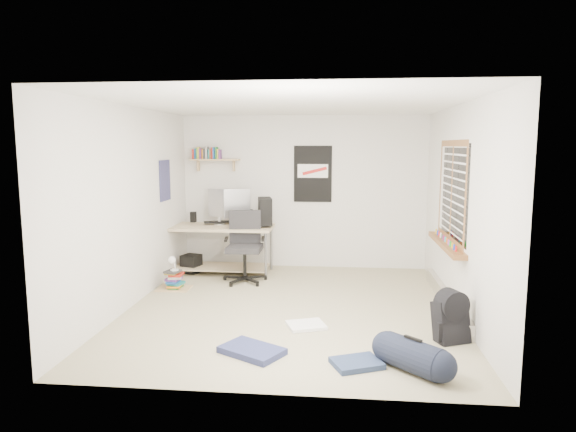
# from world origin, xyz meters

# --- Properties ---
(floor) EXTENTS (4.00, 4.50, 0.01)m
(floor) POSITION_xyz_m (0.00, 0.00, -0.01)
(floor) COLOR gray
(floor) RESTS_ON ground
(ceiling) EXTENTS (4.00, 4.50, 0.01)m
(ceiling) POSITION_xyz_m (0.00, 0.00, 2.50)
(ceiling) COLOR white
(ceiling) RESTS_ON ground
(back_wall) EXTENTS (4.00, 0.01, 2.50)m
(back_wall) POSITION_xyz_m (0.00, 2.25, 1.25)
(back_wall) COLOR silver
(back_wall) RESTS_ON ground
(left_wall) EXTENTS (0.01, 4.50, 2.50)m
(left_wall) POSITION_xyz_m (-2.00, 0.00, 1.25)
(left_wall) COLOR silver
(left_wall) RESTS_ON ground
(right_wall) EXTENTS (0.01, 4.50, 2.50)m
(right_wall) POSITION_xyz_m (2.00, 0.00, 1.25)
(right_wall) COLOR silver
(right_wall) RESTS_ON ground
(desk) EXTENTS (1.86, 1.17, 0.79)m
(desk) POSITION_xyz_m (-1.31, 1.66, 0.36)
(desk) COLOR tan
(desk) RESTS_ON floor
(monitor_left) EXTENTS (0.41, 0.26, 0.45)m
(monitor_left) POSITION_xyz_m (-1.32, 1.80, 1.01)
(monitor_left) COLOR #A0A1A5
(monitor_left) RESTS_ON desk
(monitor_right) EXTENTS (0.43, 0.25, 0.46)m
(monitor_right) POSITION_xyz_m (-1.02, 1.74, 1.02)
(monitor_right) COLOR #B6B6BB
(monitor_right) RESTS_ON desk
(pc_tower) EXTENTS (0.28, 0.43, 0.42)m
(pc_tower) POSITION_xyz_m (-0.56, 1.69, 1.00)
(pc_tower) COLOR black
(pc_tower) RESTS_ON desk
(keyboard) EXTENTS (0.45, 0.28, 0.02)m
(keyboard) POSITION_xyz_m (-1.35, 1.81, 0.80)
(keyboard) COLOR black
(keyboard) RESTS_ON desk
(speaker_left) EXTENTS (0.09, 0.09, 0.17)m
(speaker_left) POSITION_xyz_m (-1.75, 1.82, 0.87)
(speaker_left) COLOR black
(speaker_left) RESTS_ON desk
(speaker_right) EXTENTS (0.11, 0.11, 0.20)m
(speaker_right) POSITION_xyz_m (-0.86, 1.97, 0.89)
(speaker_right) COLOR black
(speaker_right) RESTS_ON desk
(office_chair) EXTENTS (0.78, 0.78, 1.06)m
(office_chair) POSITION_xyz_m (-0.80, 1.17, 0.49)
(office_chair) COLOR #252527
(office_chair) RESTS_ON floor
(wall_shelf) EXTENTS (0.80, 0.22, 0.24)m
(wall_shelf) POSITION_xyz_m (-1.45, 2.14, 1.78)
(wall_shelf) COLOR tan
(wall_shelf) RESTS_ON back_wall
(poster_back_wall) EXTENTS (0.62, 0.03, 0.92)m
(poster_back_wall) POSITION_xyz_m (0.15, 2.23, 1.55)
(poster_back_wall) COLOR black
(poster_back_wall) RESTS_ON back_wall
(poster_left_wall) EXTENTS (0.02, 0.42, 0.60)m
(poster_left_wall) POSITION_xyz_m (-1.99, 1.20, 1.50)
(poster_left_wall) COLOR navy
(poster_left_wall) RESTS_ON left_wall
(window) EXTENTS (0.10, 1.50, 1.26)m
(window) POSITION_xyz_m (1.95, 0.30, 1.45)
(window) COLOR brown
(window) RESTS_ON right_wall
(baseboard_heater) EXTENTS (0.08, 2.50, 0.18)m
(baseboard_heater) POSITION_xyz_m (1.96, 0.30, 0.09)
(baseboard_heater) COLOR #B7B2A8
(baseboard_heater) RESTS_ON floor
(backpack) EXTENTS (0.41, 0.37, 0.44)m
(backpack) POSITION_xyz_m (1.75, -0.91, 0.20)
(backpack) COLOR black
(backpack) RESTS_ON floor
(duffel_bag) EXTENTS (0.42, 0.42, 0.58)m
(duffel_bag) POSITION_xyz_m (1.26, -1.70, 0.14)
(duffel_bag) COLOR black
(duffel_bag) RESTS_ON floor
(tshirt) EXTENTS (0.50, 0.46, 0.04)m
(tshirt) POSITION_xyz_m (0.23, -0.65, 0.02)
(tshirt) COLOR white
(tshirt) RESTS_ON floor
(jeans_a) EXTENTS (0.70, 0.63, 0.06)m
(jeans_a) POSITION_xyz_m (-0.24, -1.45, 0.03)
(jeans_a) COLOR navy
(jeans_a) RESTS_ON floor
(jeans_b) EXTENTS (0.53, 0.47, 0.05)m
(jeans_b) POSITION_xyz_m (0.76, -1.63, 0.03)
(jeans_b) COLOR navy
(jeans_b) RESTS_ON floor
(book_stack) EXTENTS (0.46, 0.40, 0.28)m
(book_stack) POSITION_xyz_m (-1.73, 0.70, 0.15)
(book_stack) COLOR olive
(book_stack) RESTS_ON floor
(desk_lamp) EXTENTS (0.17, 0.22, 0.20)m
(desk_lamp) POSITION_xyz_m (-1.71, 0.68, 0.38)
(desk_lamp) COLOR white
(desk_lamp) RESTS_ON book_stack
(subwoofer) EXTENTS (0.33, 0.33, 0.29)m
(subwoofer) POSITION_xyz_m (-1.75, 1.64, 0.14)
(subwoofer) COLOR black
(subwoofer) RESTS_ON floor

